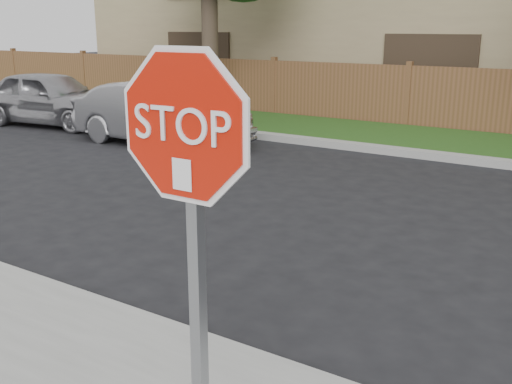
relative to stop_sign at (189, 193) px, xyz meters
The scene contains 3 objects.
stop_sign is the anchor object (origin of this frame).
sedan_far_left 14.16m from the stop_sign, 144.24° to the left, with size 1.70×4.24×1.44m, color #A0A0A4.
sedan_left 10.68m from the stop_sign, 132.82° to the left, with size 1.47×4.22×1.39m, color #9D9DA1.
Camera 1 is at (1.12, -3.58, 2.60)m, focal length 42.00 mm.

